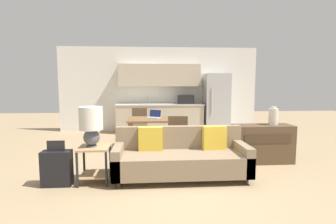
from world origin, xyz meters
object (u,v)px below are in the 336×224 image
object	(u,v)px
refrigerator	(216,103)
side_table	(94,158)
dining_chair_near_right	(178,134)
table_lamp	(91,123)
dining_chair_far_left	(139,123)
vase	(273,116)
dining_table	(156,121)
couch	(181,157)
credenza	(263,144)
laptop	(154,116)
suitcase	(57,168)

from	to	relation	value
refrigerator	side_table	xyz separation A→B (m)	(-3.01, -4.13, -0.54)
refrigerator	dining_chair_near_right	distance (m)	3.26
table_lamp	dining_chair_far_left	bearing A→B (deg)	77.12
table_lamp	vase	bearing A→B (deg)	14.22
dining_table	vase	size ratio (longest dim) A/B	3.76
couch	table_lamp	size ratio (longest dim) A/B	3.46
refrigerator	couch	distance (m)	4.36
couch	dining_chair_near_right	world-z (taller)	dining_chair_near_right
vase	credenza	bearing A→B (deg)	-172.55
side_table	vase	xyz separation A→B (m)	(3.29, 0.86, 0.52)
dining_table	couch	distance (m)	2.00
refrigerator	dining_chair_near_right	xyz separation A→B (m)	(-1.55, -2.83, -0.42)
laptop	couch	bearing A→B (deg)	-52.31
laptop	suitcase	xyz separation A→B (m)	(-1.53, -2.30, -0.49)
credenza	dining_chair_near_right	bearing A→B (deg)	164.24
refrigerator	suitcase	size ratio (longest dim) A/B	2.66
credenza	vase	bearing A→B (deg)	7.45
dining_table	vase	world-z (taller)	vase
couch	laptop	distance (m)	2.16
couch	side_table	world-z (taller)	couch
vase	suitcase	xyz separation A→B (m)	(-3.84, -0.96, -0.63)
couch	dining_chair_near_right	xyz separation A→B (m)	(0.08, 1.16, 0.17)
dining_chair_near_right	dining_chair_far_left	xyz separation A→B (m)	(-0.85, 1.53, 0.00)
laptop	suitcase	world-z (taller)	laptop
vase	dining_chair_near_right	bearing A→B (deg)	166.75
couch	table_lamp	bearing A→B (deg)	-175.45
dining_table	suitcase	world-z (taller)	dining_table
vase	side_table	bearing A→B (deg)	-165.35
side_table	credenza	xyz separation A→B (m)	(3.09, 0.83, -0.01)
refrigerator	laptop	distance (m)	2.79
dining_chair_near_right	laptop	distance (m)	1.06
couch	suitcase	size ratio (longest dim) A/B	3.10
laptop	dining_chair_far_left	bearing A→B (deg)	148.70
dining_table	dining_chair_far_left	distance (m)	0.88
side_table	refrigerator	bearing A→B (deg)	53.91
dining_table	vase	bearing A→B (deg)	-28.20
couch	vase	xyz separation A→B (m)	(1.92, 0.73, 0.57)
vase	couch	bearing A→B (deg)	-159.11
credenza	laptop	size ratio (longest dim) A/B	2.83
suitcase	credenza	bearing A→B (deg)	14.35
vase	dining_chair_far_left	distance (m)	3.36
refrigerator	vase	distance (m)	3.28
couch	credenza	bearing A→B (deg)	22.40
dining_table	dining_chair_far_left	xyz separation A→B (m)	(-0.43, 0.75, -0.15)
table_lamp	dining_chair_near_right	size ratio (longest dim) A/B	0.70
table_lamp	dining_chair_near_right	bearing A→B (deg)	40.50
couch	table_lamp	world-z (taller)	table_lamp
table_lamp	credenza	xyz separation A→B (m)	(3.12, 0.82, -0.57)
dining_chair_far_left	suitcase	size ratio (longest dim) A/B	1.27
dining_chair_far_left	suitcase	world-z (taller)	dining_chair_far_left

